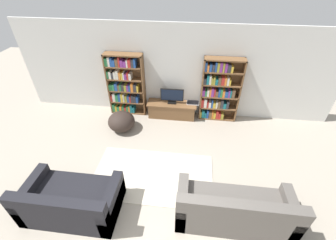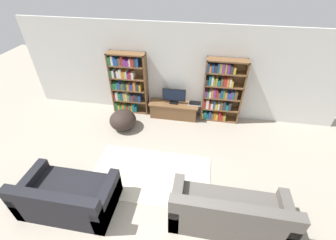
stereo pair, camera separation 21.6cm
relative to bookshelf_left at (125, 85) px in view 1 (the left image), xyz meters
name	(u,v)px [view 1 (the left image)]	position (x,y,z in m)	size (l,w,h in m)	color
wall_back	(175,72)	(1.41, 0.18, 0.40)	(8.80, 0.06, 2.60)	silver
bookshelf_left	(125,85)	(0.00, 0.00, 0.00)	(1.05, 0.30, 1.82)	brown
bookshelf_right	(218,91)	(2.64, 0.00, -0.01)	(1.05, 0.30, 1.82)	brown
tv_stand	(172,110)	(1.37, -0.10, -0.67)	(1.42, 0.45, 0.46)	brown
television	(172,96)	(1.37, -0.09, -0.21)	(0.65, 0.16, 0.45)	black
laptop	(193,103)	(1.97, -0.03, -0.44)	(0.35, 0.24, 0.03)	silver
area_rug	(153,175)	(1.20, -2.39, -0.90)	(2.60, 1.47, 0.02)	beige
couch_left_sectional	(72,202)	(-0.12, -3.39, -0.62)	(1.69, 0.98, 0.85)	black
couch_right_sofa	(234,210)	(2.81, -3.22, -0.59)	(2.02, 0.81, 0.92)	#56514C
beanbag_ottoman	(121,121)	(0.08, -0.88, -0.64)	(0.72, 0.72, 0.52)	#2D231E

